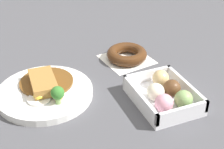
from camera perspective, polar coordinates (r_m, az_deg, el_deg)
ground_plane at (r=0.91m, az=-7.23°, el=-1.38°), size 1.60×1.60×0.00m
curry_plate at (r=0.86m, az=-11.21°, el=-2.73°), size 0.24×0.24×0.06m
donut_box at (r=0.83m, az=8.91°, el=-3.40°), size 0.18×0.14×0.06m
chocolate_ring_donut at (r=1.00m, az=2.51°, el=3.38°), size 0.15×0.15×0.03m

